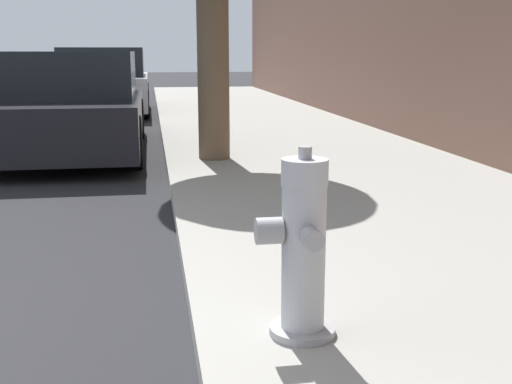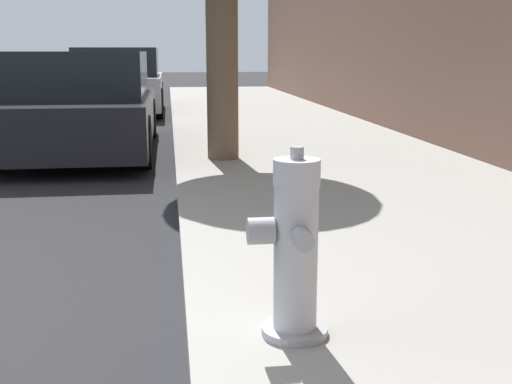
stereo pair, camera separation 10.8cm
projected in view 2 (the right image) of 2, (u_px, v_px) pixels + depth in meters
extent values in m
cylinder|color=#97979C|center=(295.00, 330.00, 2.81)|extent=(0.29, 0.29, 0.04)
cylinder|color=#B2B2B7|center=(296.00, 258.00, 2.74)|extent=(0.19, 0.19, 0.63)
cylinder|color=#B2B2B7|center=(297.00, 173.00, 2.66)|extent=(0.20, 0.20, 0.11)
cylinder|color=#97979C|center=(297.00, 153.00, 2.64)|extent=(0.06, 0.06, 0.05)
cylinder|color=#97979C|center=(303.00, 239.00, 2.58)|extent=(0.08, 0.09, 0.08)
cylinder|color=#97979C|center=(290.00, 221.00, 2.85)|extent=(0.08, 0.09, 0.08)
cylinder|color=#97979C|center=(261.00, 231.00, 2.69)|extent=(0.11, 0.11, 0.11)
cube|color=black|center=(83.00, 117.00, 8.53)|extent=(1.82, 4.35, 0.60)
cube|color=black|center=(78.00, 73.00, 8.23)|extent=(1.68, 2.39, 0.55)
cylinder|color=black|center=(39.00, 120.00, 9.76)|extent=(0.20, 0.61, 0.61)
cylinder|color=black|center=(149.00, 118.00, 9.98)|extent=(0.20, 0.61, 0.61)
cylinder|color=black|center=(143.00, 142.00, 7.36)|extent=(0.20, 0.61, 0.61)
cube|color=#B7B7BC|center=(119.00, 91.00, 13.89)|extent=(1.82, 3.97, 0.66)
cube|color=black|center=(118.00, 62.00, 13.61)|extent=(1.67, 2.18, 0.58)
cylinder|color=black|center=(88.00, 96.00, 15.01)|extent=(0.20, 0.60, 0.60)
cylinder|color=black|center=(159.00, 95.00, 15.23)|extent=(0.20, 0.60, 0.60)
cylinder|color=black|center=(73.00, 104.00, 12.63)|extent=(0.20, 0.60, 0.60)
cylinder|color=black|center=(158.00, 103.00, 12.85)|extent=(0.20, 0.60, 0.60)
cylinder|color=brown|center=(222.00, 60.00, 7.22)|extent=(0.36, 0.36, 2.24)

